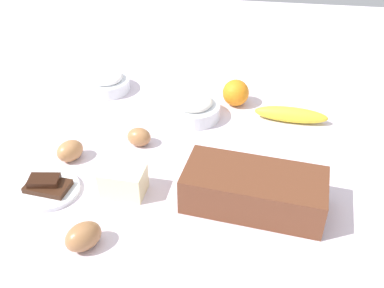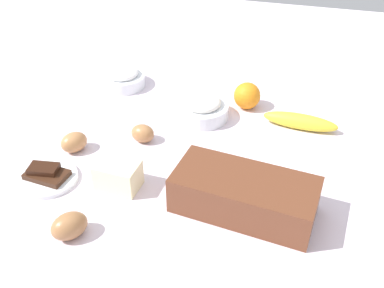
{
  "view_description": "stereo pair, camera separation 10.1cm",
  "coord_description": "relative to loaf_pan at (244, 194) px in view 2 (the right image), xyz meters",
  "views": [
    {
      "loc": [
        -0.13,
        0.81,
        0.62
      ],
      "look_at": [
        0.0,
        0.0,
        0.04
      ],
      "focal_mm": 41.11,
      "sensor_mm": 36.0,
      "label": 1
    },
    {
      "loc": [
        -0.22,
        0.79,
        0.62
      ],
      "look_at": [
        0.0,
        0.0,
        0.04
      ],
      "focal_mm": 41.11,
      "sensor_mm": 36.0,
      "label": 2
    }
  ],
  "objects": [
    {
      "name": "loaf_pan",
      "position": [
        0.0,
        0.0,
        0.0
      ],
      "size": [
        0.29,
        0.16,
        0.08
      ],
      "rotation": [
        0.0,
        0.0,
        -0.12
      ],
      "color": "brown",
      "rests_on": "ground_plane"
    },
    {
      "name": "flour_bowl",
      "position": [
        0.17,
        -0.32,
        -0.01
      ],
      "size": [
        0.14,
        0.14,
        0.06
      ],
      "color": "white",
      "rests_on": "ground_plane"
    },
    {
      "name": "ground_plane",
      "position": [
        0.15,
        -0.14,
        -0.05
      ],
      "size": [
        2.4,
        2.4,
        0.02
      ],
      "primitive_type": "cube",
      "color": "silver"
    },
    {
      "name": "butter_block",
      "position": [
        0.27,
        0.0,
        -0.01
      ],
      "size": [
        0.09,
        0.07,
        0.06
      ],
      "primitive_type": "cube",
      "rotation": [
        0.0,
        0.0,
        -0.06
      ],
      "color": "#F4EDB2",
      "rests_on": "ground_plane"
    },
    {
      "name": "banana",
      "position": [
        -0.08,
        -0.34,
        -0.02
      ],
      "size": [
        0.19,
        0.06,
        0.04
      ],
      "primitive_type": "ellipsoid",
      "rotation": [
        0.0,
        0.0,
        6.22
      ],
      "color": "yellow",
      "rests_on": "ground_plane"
    },
    {
      "name": "chocolate_plate",
      "position": [
        0.43,
        0.03,
        -0.03
      ],
      "size": [
        0.13,
        0.13,
        0.03
      ],
      "color": "white",
      "rests_on": "ground_plane"
    },
    {
      "name": "egg_near_butter",
      "position": [
        0.28,
        -0.17,
        -0.02
      ],
      "size": [
        0.06,
        0.05,
        0.05
      ],
      "primitive_type": "ellipsoid",
      "rotation": [
        0.0,
        1.57,
        6.23
      ],
      "color": "#A87144",
      "rests_on": "ground_plane"
    },
    {
      "name": "egg_loose",
      "position": [
        0.3,
        0.16,
        -0.02
      ],
      "size": [
        0.08,
        0.09,
        0.05
      ],
      "primitive_type": "ellipsoid",
      "rotation": [
        0.0,
        1.57,
        4.04
      ],
      "color": "#9E6A40",
      "rests_on": "ground_plane"
    },
    {
      "name": "egg_beside_bowl",
      "position": [
        0.42,
        -0.09,
        -0.02
      ],
      "size": [
        0.08,
        0.08,
        0.05
      ],
      "primitive_type": "ellipsoid",
      "rotation": [
        0.0,
        1.57,
        4.09
      ],
      "color": "#B47949",
      "rests_on": "ground_plane"
    },
    {
      "name": "sugar_bowl",
      "position": [
        0.45,
        -0.43,
        -0.01
      ],
      "size": [
        0.14,
        0.14,
        0.06
      ],
      "color": "white",
      "rests_on": "ground_plane"
    },
    {
      "name": "orange_fruit",
      "position": [
        0.07,
        -0.4,
        -0.01
      ],
      "size": [
        0.07,
        0.07,
        0.07
      ],
      "primitive_type": "sphere",
      "color": "orange",
      "rests_on": "ground_plane"
    }
  ]
}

